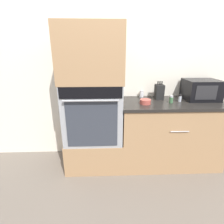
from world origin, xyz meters
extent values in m
plane|color=#6B6056|center=(0.00, 0.00, 0.00)|extent=(12.00, 12.00, 0.00)
cube|color=silver|center=(0.00, 0.63, 1.25)|extent=(8.00, 0.05, 2.50)
cube|color=#A87F56|center=(-0.37, 0.30, 0.20)|extent=(0.73, 0.60, 0.40)
cube|color=#9EA0A5|center=(-0.37, 0.30, 0.78)|extent=(0.71, 0.59, 0.75)
cube|color=black|center=(-0.37, 0.00, 1.09)|extent=(0.68, 0.01, 0.13)
cube|color=orange|center=(-0.37, 0.00, 1.09)|extent=(0.09, 0.00, 0.03)
cube|color=#333842|center=(-0.37, 0.00, 0.72)|extent=(0.58, 0.01, 0.56)
cylinder|color=#9EA0A5|center=(-0.37, -0.03, 1.01)|extent=(0.60, 0.02, 0.02)
cube|color=#A87F56|center=(-0.37, 0.30, 1.47)|extent=(0.73, 0.60, 0.64)
cube|color=#A87F56|center=(0.65, 0.30, 0.43)|extent=(1.31, 0.60, 0.86)
cube|color=black|center=(0.65, 0.30, 0.87)|extent=(1.33, 0.63, 0.03)
cylinder|color=#B7B7BC|center=(0.65, -0.01, 0.62)|extent=(0.22, 0.01, 0.01)
cube|color=black|center=(1.05, 0.40, 1.02)|extent=(0.43, 0.35, 0.26)
cube|color=#28282B|center=(1.03, 0.22, 1.02)|extent=(0.26, 0.01, 0.18)
cube|color=black|center=(0.51, 0.43, 0.99)|extent=(0.11, 0.13, 0.20)
cylinder|color=black|center=(0.48, 0.43, 1.11)|extent=(0.02, 0.02, 0.04)
cylinder|color=black|center=(0.51, 0.43, 1.11)|extent=(0.02, 0.02, 0.04)
cylinder|color=black|center=(0.53, 0.43, 1.11)|extent=(0.02, 0.02, 0.04)
cylinder|color=#B24C42|center=(0.28, 0.21, 0.92)|extent=(0.14, 0.14, 0.06)
cylinder|color=#427047|center=(0.61, 0.25, 0.93)|extent=(0.05, 0.05, 0.07)
cylinder|color=#B7B7BC|center=(0.61, 0.25, 0.97)|extent=(0.04, 0.04, 0.02)
cylinder|color=silver|center=(0.74, 0.30, 0.93)|extent=(0.04, 0.04, 0.07)
cylinder|color=black|center=(0.74, 0.30, 0.97)|extent=(0.04, 0.04, 0.02)
cylinder|color=silver|center=(0.30, 0.55, 0.93)|extent=(0.06, 0.06, 0.07)
cylinder|color=#B7B7BC|center=(0.30, 0.55, 0.97)|extent=(0.05, 0.05, 0.02)
camera|label=1|loc=(-0.21, -1.83, 1.51)|focal=28.00mm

